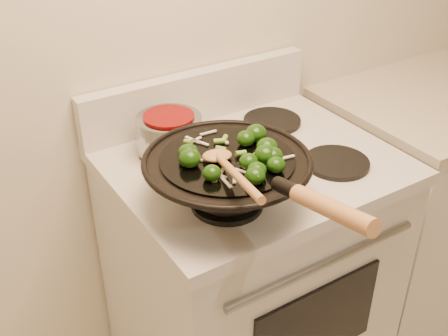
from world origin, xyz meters
TOP-DOWN VIEW (x-y plane):
  - stove at (-0.26, 1.17)m, footprint 0.78×0.67m
  - counter_unit at (0.60, 1.20)m, footprint 0.80×0.62m
  - wok at (-0.44, 1.01)m, footprint 0.41×0.67m
  - stirfry at (-0.42, 0.98)m, footprint 0.25×0.29m
  - wooden_spoon at (-0.48, 0.95)m, footprint 0.13×0.32m
  - saucepan at (-0.44, 1.32)m, footprint 0.18×0.30m

SIDE VIEW (x-z plane):
  - counter_unit at x=0.60m, z-range 0.00..0.91m
  - stove at x=-0.26m, z-range -0.07..1.01m
  - saucepan at x=-0.44m, z-range 0.93..1.04m
  - wok at x=-0.44m, z-range 0.88..1.12m
  - stirfry at x=-0.42m, z-range 1.05..1.10m
  - wooden_spoon at x=-0.48m, z-range 1.04..1.13m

